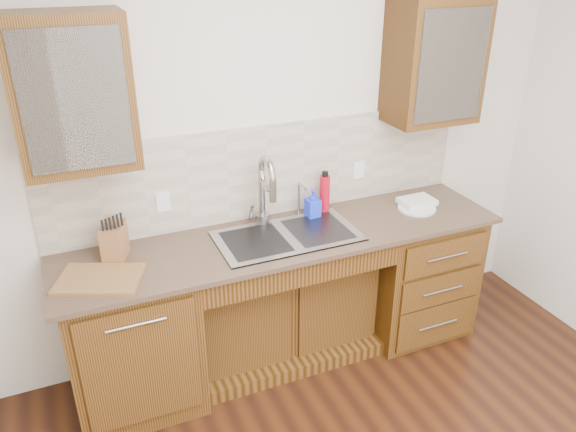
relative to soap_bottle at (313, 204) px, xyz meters
name	(u,v)px	position (x,y,z in m)	size (l,w,h in m)	color
wall_back	(263,146)	(-0.25, 0.21, 0.35)	(4.00, 0.10, 2.70)	silver
base_cabinet_left	(133,337)	(-1.20, -0.15, -0.56)	(0.70, 0.62, 0.88)	#593014
base_cabinet_center	(280,304)	(-0.25, -0.06, -0.65)	(1.20, 0.44, 0.70)	#593014
base_cabinet_right	(412,269)	(0.70, -0.15, -0.56)	(0.70, 0.62, 0.88)	#593014
countertop	(286,238)	(-0.25, -0.16, -0.11)	(2.70, 0.65, 0.03)	#84705B
backsplash	(266,171)	(-0.25, 0.15, 0.20)	(2.70, 0.02, 0.59)	beige
sink	(287,249)	(-0.25, -0.18, -0.18)	(0.84, 0.46, 0.19)	#9E9EA5
faucet	(262,193)	(-0.32, 0.05, 0.11)	(0.04, 0.04, 0.40)	#999993
filter_tap	(299,198)	(-0.07, 0.06, 0.03)	(0.02, 0.02, 0.24)	#999993
upper_cabinet_left	(72,93)	(-1.30, -0.01, 0.82)	(0.55, 0.34, 0.75)	#593014
upper_cabinet_right	(434,61)	(0.80, -0.01, 0.82)	(0.55, 0.34, 0.75)	#593014
outlet_left	(163,202)	(-0.90, 0.14, 0.12)	(0.08, 0.01, 0.12)	white
outlet_right	(359,170)	(0.40, 0.14, 0.12)	(0.08, 0.01, 0.12)	white
soap_bottle	(313,204)	(0.00, 0.00, 0.00)	(0.08, 0.09, 0.19)	#1C3BF7
water_bottle	(325,194)	(0.11, 0.05, 0.03)	(0.07, 0.07, 0.24)	#B30C1D
plate	(417,208)	(0.68, -0.16, -0.09)	(0.25, 0.25, 0.01)	silver
dish_towel	(417,201)	(0.70, -0.12, -0.06)	(0.23, 0.16, 0.04)	white
knife_block	(114,242)	(-1.21, -0.03, 0.01)	(0.11, 0.18, 0.20)	brown
cutting_board	(100,279)	(-1.33, -0.24, -0.08)	(0.42, 0.29, 0.02)	brown
cup_left_a	(58,105)	(-1.37, -0.01, 0.77)	(0.12, 0.12, 0.10)	silver
cup_left_b	(99,102)	(-1.18, -0.01, 0.77)	(0.10, 0.10, 0.09)	silver
cup_right_a	(427,69)	(0.75, -0.01, 0.78)	(0.13, 0.13, 0.11)	silver
cup_right_b	(450,69)	(0.93, -0.01, 0.77)	(0.09, 0.09, 0.09)	silver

